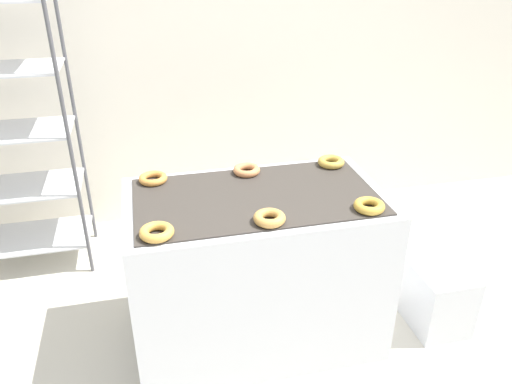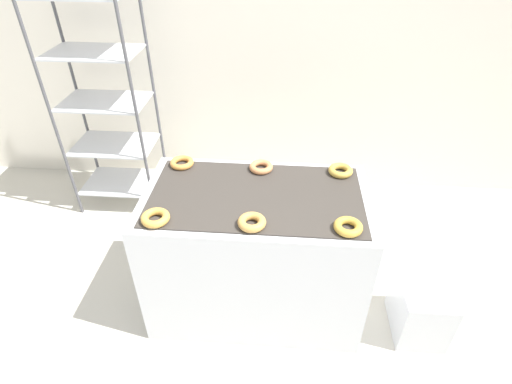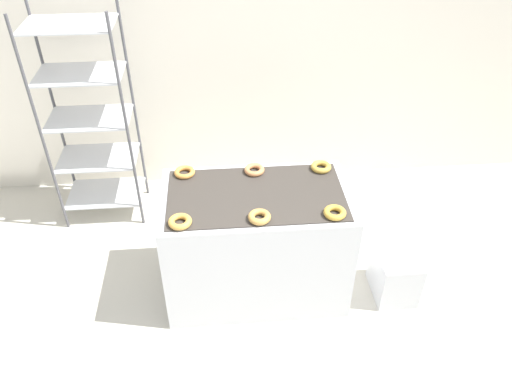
{
  "view_description": "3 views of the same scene",
  "coord_description": "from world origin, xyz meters",
  "px_view_note": "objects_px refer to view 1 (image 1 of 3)",
  "views": [
    {
      "loc": [
        -0.5,
        -1.49,
        2.02
      ],
      "look_at": [
        0.0,
        0.62,
        0.9
      ],
      "focal_mm": 35.0,
      "sensor_mm": 36.0,
      "label": 1
    },
    {
      "loc": [
        0.14,
        -1.17,
        2.2
      ],
      "look_at": [
        0.0,
        0.62,
        0.9
      ],
      "focal_mm": 28.0,
      "sensor_mm": 36.0,
      "label": 2
    },
    {
      "loc": [
        -0.22,
        -2.03,
        2.91
      ],
      "look_at": [
        0.0,
        0.62,
        0.9
      ],
      "focal_mm": 35.0,
      "sensor_mm": 36.0,
      "label": 3
    }
  ],
  "objects_px": {
    "donut_far_right": "(331,162)",
    "donut_near_right": "(369,206)",
    "glaze_bin": "(436,296)",
    "donut_near_center": "(269,218)",
    "donut_far_center": "(247,170)",
    "donut_near_left": "(157,232)",
    "fryer_machine": "(256,269)",
    "baking_rack_cart": "(16,132)",
    "donut_far_left": "(153,178)"
  },
  "relations": [
    {
      "from": "glaze_bin",
      "to": "donut_near_left",
      "type": "relative_size",
      "value": 2.54
    },
    {
      "from": "fryer_machine",
      "to": "donut_near_center",
      "type": "relative_size",
      "value": 8.85
    },
    {
      "from": "donut_far_center",
      "to": "donut_far_right",
      "type": "relative_size",
      "value": 0.99
    },
    {
      "from": "donut_far_center",
      "to": "donut_far_right",
      "type": "distance_m",
      "value": 0.48
    },
    {
      "from": "donut_far_left",
      "to": "donut_far_center",
      "type": "distance_m",
      "value": 0.49
    },
    {
      "from": "donut_near_left",
      "to": "donut_far_center",
      "type": "relative_size",
      "value": 1.03
    },
    {
      "from": "donut_near_left",
      "to": "donut_near_right",
      "type": "xyz_separation_m",
      "value": [
        0.98,
        0.01,
        0.0
      ]
    },
    {
      "from": "glaze_bin",
      "to": "donut_far_center",
      "type": "relative_size",
      "value": 2.61
    },
    {
      "from": "fryer_machine",
      "to": "donut_far_left",
      "type": "relative_size",
      "value": 8.74
    },
    {
      "from": "fryer_machine",
      "to": "donut_far_center",
      "type": "bearing_deg",
      "value": 87.84
    },
    {
      "from": "baking_rack_cart",
      "to": "donut_near_left",
      "type": "relative_size",
      "value": 12.56
    },
    {
      "from": "fryer_machine",
      "to": "donut_far_center",
      "type": "height_order",
      "value": "donut_far_center"
    },
    {
      "from": "baking_rack_cart",
      "to": "donut_far_right",
      "type": "distance_m",
      "value": 1.93
    },
    {
      "from": "fryer_machine",
      "to": "donut_far_left",
      "type": "distance_m",
      "value": 0.72
    },
    {
      "from": "donut_near_center",
      "to": "donut_far_center",
      "type": "bearing_deg",
      "value": 88.4
    },
    {
      "from": "donut_near_right",
      "to": "baking_rack_cart",
      "type": "bearing_deg",
      "value": 143.33
    },
    {
      "from": "fryer_machine",
      "to": "donut_far_right",
      "type": "height_order",
      "value": "donut_far_right"
    },
    {
      "from": "donut_near_left",
      "to": "donut_far_right",
      "type": "distance_m",
      "value": 1.12
    },
    {
      "from": "donut_near_right",
      "to": "donut_far_left",
      "type": "bearing_deg",
      "value": 151.02
    },
    {
      "from": "donut_near_center",
      "to": "baking_rack_cart",
      "type": "bearing_deg",
      "value": 134.09
    },
    {
      "from": "donut_near_left",
      "to": "donut_far_right",
      "type": "relative_size",
      "value": 1.01
    },
    {
      "from": "baking_rack_cart",
      "to": "donut_far_center",
      "type": "relative_size",
      "value": 12.88
    },
    {
      "from": "donut_far_right",
      "to": "donut_near_right",
      "type": "bearing_deg",
      "value": -91.07
    },
    {
      "from": "donut_near_right",
      "to": "donut_far_center",
      "type": "relative_size",
      "value": 1.01
    },
    {
      "from": "glaze_bin",
      "to": "donut_near_right",
      "type": "height_order",
      "value": "donut_near_right"
    },
    {
      "from": "donut_near_center",
      "to": "fryer_machine",
      "type": "bearing_deg",
      "value": 88.97
    },
    {
      "from": "baking_rack_cart",
      "to": "donut_near_left",
      "type": "bearing_deg",
      "value": -59.36
    },
    {
      "from": "baking_rack_cart",
      "to": "donut_far_center",
      "type": "xyz_separation_m",
      "value": [
        1.28,
        -0.78,
        -0.05
      ]
    },
    {
      "from": "donut_far_center",
      "to": "fryer_machine",
      "type": "bearing_deg",
      "value": -92.16
    },
    {
      "from": "donut_far_right",
      "to": "glaze_bin",
      "type": "bearing_deg",
      "value": -37.44
    },
    {
      "from": "baking_rack_cart",
      "to": "donut_far_left",
      "type": "bearing_deg",
      "value": -44.36
    },
    {
      "from": "donut_far_left",
      "to": "glaze_bin",
      "type": "bearing_deg",
      "value": -15.72
    },
    {
      "from": "fryer_machine",
      "to": "baking_rack_cart",
      "type": "xyz_separation_m",
      "value": [
        -1.27,
        1.05,
        0.51
      ]
    },
    {
      "from": "donut_near_left",
      "to": "donut_near_center",
      "type": "bearing_deg",
      "value": 0.4
    },
    {
      "from": "donut_near_right",
      "to": "donut_far_left",
      "type": "height_order",
      "value": "donut_near_right"
    },
    {
      "from": "donut_near_center",
      "to": "donut_far_left",
      "type": "bearing_deg",
      "value": 131.71
    },
    {
      "from": "donut_near_right",
      "to": "fryer_machine",
      "type": "bearing_deg",
      "value": 151.75
    },
    {
      "from": "baking_rack_cart",
      "to": "donut_far_left",
      "type": "xyz_separation_m",
      "value": [
        0.79,
        -0.77,
        -0.05
      ]
    },
    {
      "from": "glaze_bin",
      "to": "donut_near_center",
      "type": "height_order",
      "value": "donut_near_center"
    },
    {
      "from": "glaze_bin",
      "to": "donut_near_center",
      "type": "distance_m",
      "value": 1.26
    },
    {
      "from": "donut_far_center",
      "to": "donut_near_left",
      "type": "bearing_deg",
      "value": -133.66
    },
    {
      "from": "donut_near_right",
      "to": "donut_far_center",
      "type": "height_order",
      "value": "donut_near_right"
    },
    {
      "from": "donut_far_center",
      "to": "glaze_bin",
      "type": "bearing_deg",
      "value": -22.14
    },
    {
      "from": "donut_near_center",
      "to": "donut_far_left",
      "type": "height_order",
      "value": "donut_near_center"
    },
    {
      "from": "donut_near_center",
      "to": "donut_near_left",
      "type": "bearing_deg",
      "value": -179.6
    },
    {
      "from": "donut_far_left",
      "to": "donut_far_center",
      "type": "height_order",
      "value": "donut_far_center"
    },
    {
      "from": "baking_rack_cart",
      "to": "donut_near_center",
      "type": "xyz_separation_m",
      "value": [
        1.27,
        -1.31,
        -0.04
      ]
    },
    {
      "from": "donut_near_center",
      "to": "donut_far_right",
      "type": "distance_m",
      "value": 0.72
    },
    {
      "from": "baking_rack_cart",
      "to": "donut_far_right",
      "type": "xyz_separation_m",
      "value": [
        1.76,
        -0.79,
        -0.04
      ]
    },
    {
      "from": "donut_far_left",
      "to": "donut_far_right",
      "type": "distance_m",
      "value": 0.98
    }
  ]
}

